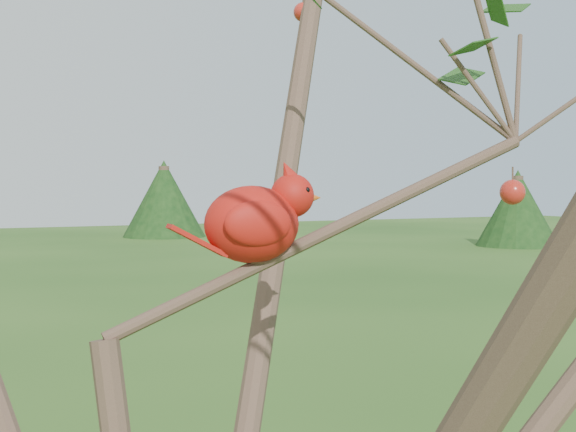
% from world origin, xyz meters
% --- Properties ---
extents(crabapple_tree, '(2.35, 2.05, 2.95)m').
position_xyz_m(crabapple_tree, '(0.03, -0.02, 2.12)').
color(crabapple_tree, '#453025').
rests_on(crabapple_tree, ground).
extents(cardinal, '(0.21, 0.11, 0.14)m').
position_xyz_m(cardinal, '(0.15, 0.08, 2.09)').
color(cardinal, red).
rests_on(cardinal, ground).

